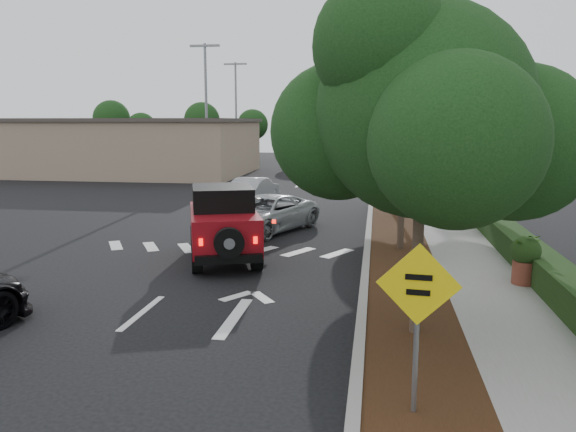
# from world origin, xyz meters

# --- Properties ---
(ground) EXTENTS (120.00, 120.00, 0.00)m
(ground) POSITION_xyz_m (0.00, 0.00, 0.00)
(ground) COLOR black
(ground) RESTS_ON ground
(curb) EXTENTS (0.20, 70.00, 0.15)m
(curb) POSITION_xyz_m (4.60, 12.00, 0.07)
(curb) COLOR #9E9B93
(curb) RESTS_ON ground
(planting_strip) EXTENTS (1.80, 70.00, 0.12)m
(planting_strip) POSITION_xyz_m (5.60, 12.00, 0.06)
(planting_strip) COLOR black
(planting_strip) RESTS_ON ground
(sidewalk) EXTENTS (2.00, 70.00, 0.12)m
(sidewalk) POSITION_xyz_m (7.50, 12.00, 0.06)
(sidewalk) COLOR gray
(sidewalk) RESTS_ON ground
(hedge) EXTENTS (0.80, 70.00, 0.80)m
(hedge) POSITION_xyz_m (8.90, 12.00, 0.40)
(hedge) COLOR black
(hedge) RESTS_ON ground
(commercial_building) EXTENTS (22.00, 12.00, 4.00)m
(commercial_building) POSITION_xyz_m (-16.00, 30.00, 2.00)
(commercial_building) COLOR gray
(commercial_building) RESTS_ON ground
(transmission_tower) EXTENTS (7.00, 4.00, 28.00)m
(transmission_tower) POSITION_xyz_m (6.00, 48.00, 0.00)
(transmission_tower) COLOR slate
(transmission_tower) RESTS_ON ground
(street_tree_near) EXTENTS (3.80, 3.80, 5.92)m
(street_tree_near) POSITION_xyz_m (5.60, -0.50, 0.00)
(street_tree_near) COLOR black
(street_tree_near) RESTS_ON ground
(street_tree_mid) EXTENTS (3.20, 3.20, 5.32)m
(street_tree_mid) POSITION_xyz_m (5.60, 6.50, 0.00)
(street_tree_mid) COLOR black
(street_tree_mid) RESTS_ON ground
(street_tree_far) EXTENTS (3.40, 3.40, 5.62)m
(street_tree_far) POSITION_xyz_m (5.60, 13.00, 0.00)
(street_tree_far) COLOR black
(street_tree_far) RESTS_ON ground
(light_pole_a) EXTENTS (2.00, 0.22, 9.00)m
(light_pole_a) POSITION_xyz_m (-6.50, 26.00, 0.00)
(light_pole_a) COLOR slate
(light_pole_a) RESTS_ON ground
(light_pole_b) EXTENTS (2.00, 0.22, 9.00)m
(light_pole_b) POSITION_xyz_m (-7.50, 38.00, 0.00)
(light_pole_b) COLOR slate
(light_pole_b) RESTS_ON ground
(red_jeep) EXTENTS (2.98, 4.34, 2.13)m
(red_jeep) POSITION_xyz_m (0.44, 4.87, 1.08)
(red_jeep) COLOR black
(red_jeep) RESTS_ON ground
(silver_suv_ahead) EXTENTS (3.91, 5.20, 1.31)m
(silver_suv_ahead) POSITION_xyz_m (0.85, 9.09, 0.66)
(silver_suv_ahead) COLOR #A7AAAE
(silver_suv_ahead) RESTS_ON ground
(silver_sedan_oncoming) EXTENTS (1.90, 4.18, 1.33)m
(silver_sedan_oncoming) POSITION_xyz_m (-1.00, 15.61, 0.67)
(silver_sedan_oncoming) COLOR #96989D
(silver_sedan_oncoming) RESTS_ON ground
(parked_suv) EXTENTS (4.11, 2.96, 1.30)m
(parked_suv) POSITION_xyz_m (-10.19, 25.73, 0.65)
(parked_suv) COLOR #B6B9BE
(parked_suv) RESTS_ON ground
(speed_hump_sign) EXTENTS (1.09, 0.13, 2.33)m
(speed_hump_sign) POSITION_xyz_m (5.40, -3.51, 1.62)
(speed_hump_sign) COLOR slate
(speed_hump_sign) RESTS_ON ground
(terracotta_planter) EXTENTS (0.71, 0.71, 1.23)m
(terracotta_planter) POSITION_xyz_m (8.40, 3.09, 0.83)
(terracotta_planter) COLOR brown
(terracotta_planter) RESTS_ON ground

